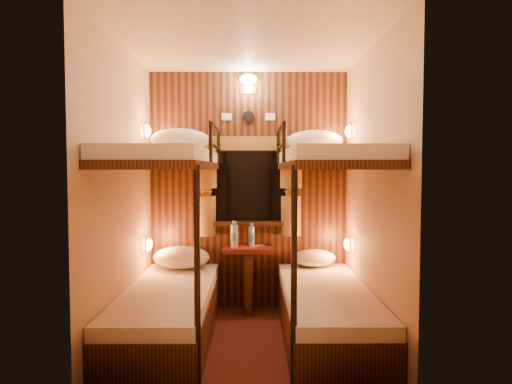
{
  "coord_description": "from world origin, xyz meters",
  "views": [
    {
      "loc": [
        0.05,
        -3.62,
        1.43
      ],
      "look_at": [
        0.07,
        0.15,
        1.23
      ],
      "focal_mm": 32.0,
      "sensor_mm": 36.0,
      "label": 1
    }
  ],
  "objects_px": {
    "table": "(248,271)",
    "bottle_right": "(251,236)",
    "bunk_left": "(168,275)",
    "bunk_right": "(326,274)",
    "bottle_left": "(234,236)"
  },
  "relations": [
    {
      "from": "table",
      "to": "bottle_right",
      "type": "height_order",
      "value": "bottle_right"
    },
    {
      "from": "bunk_left",
      "to": "bunk_right",
      "type": "bearing_deg",
      "value": 0.0
    },
    {
      "from": "bottle_right",
      "to": "bunk_left",
      "type": "bearing_deg",
      "value": -129.94
    },
    {
      "from": "bunk_left",
      "to": "bottle_left",
      "type": "distance_m",
      "value": 0.95
    },
    {
      "from": "bunk_right",
      "to": "bottle_right",
      "type": "xyz_separation_m",
      "value": [
        -0.62,
        0.81,
        0.19
      ]
    },
    {
      "from": "bunk_left",
      "to": "table",
      "type": "bearing_deg",
      "value": 50.33
    },
    {
      "from": "bunk_left",
      "to": "bunk_right",
      "type": "xyz_separation_m",
      "value": [
        1.3,
        0.0,
        0.0
      ]
    },
    {
      "from": "table",
      "to": "bottle_left",
      "type": "distance_m",
      "value": 0.38
    },
    {
      "from": "bunk_left",
      "to": "table",
      "type": "xyz_separation_m",
      "value": [
        0.65,
        0.78,
        -0.14
      ]
    },
    {
      "from": "bunk_left",
      "to": "bottle_left",
      "type": "bearing_deg",
      "value": 56.55
    },
    {
      "from": "table",
      "to": "bunk_right",
      "type": "bearing_deg",
      "value": -50.33
    },
    {
      "from": "table",
      "to": "bottle_right",
      "type": "xyz_separation_m",
      "value": [
        0.03,
        0.03,
        0.34
      ]
    },
    {
      "from": "bottle_left",
      "to": "bunk_right",
      "type": "bearing_deg",
      "value": -44.42
    },
    {
      "from": "bunk_left",
      "to": "bottle_right",
      "type": "relative_size",
      "value": 8.07
    },
    {
      "from": "table",
      "to": "bottle_left",
      "type": "bearing_deg",
      "value": -175.72
    }
  ]
}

